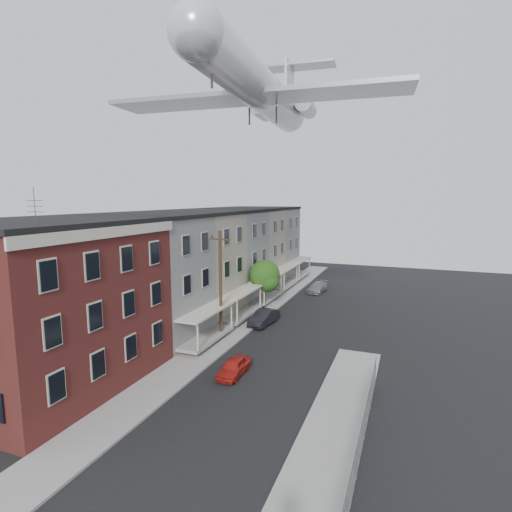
{
  "coord_description": "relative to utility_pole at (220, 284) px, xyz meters",
  "views": [
    {
      "loc": [
        8.55,
        -10.54,
        11.58
      ],
      "look_at": [
        0.62,
        9.94,
        8.38
      ],
      "focal_mm": 28.0,
      "sensor_mm": 36.0,
      "label": 1
    }
  ],
  "objects": [
    {
      "name": "row_house_e",
      "position": [
        -6.36,
        26.5,
        0.45
      ],
      "size": [
        11.98,
        7.0,
        10.3
      ],
      "color": "slate",
      "rests_on": "ground"
    },
    {
      "name": "utility_pole",
      "position": [
        0.0,
        0.0,
        0.0
      ],
      "size": [
        1.8,
        0.26,
        9.0
      ],
      "color": "black",
      "rests_on": "ground"
    },
    {
      "name": "row_house_a",
      "position": [
        -6.36,
        -1.5,
        0.45
      ],
      "size": [
        11.98,
        7.0,
        10.3
      ],
      "color": "slate",
      "rests_on": "ground"
    },
    {
      "name": "row_house_d",
      "position": [
        -6.36,
        19.5,
        0.45
      ],
      "size": [
        11.98,
        7.0,
        10.3
      ],
      "color": "gray",
      "rests_on": "ground"
    },
    {
      "name": "car_near",
      "position": [
        3.8,
        -5.86,
        -4.11
      ],
      "size": [
        1.35,
        3.34,
        1.14
      ],
      "primitive_type": "imported",
      "rotation": [
        0.0,
        0.0,
        0.0
      ],
      "color": "red",
      "rests_on": "ground"
    },
    {
      "name": "street_tree",
      "position": [
        0.33,
        9.92,
        -1.22
      ],
      "size": [
        3.22,
        3.2,
        5.2
      ],
      "color": "black",
      "rests_on": "ground"
    },
    {
      "name": "airplane",
      "position": [
        1.92,
        4.33,
        15.82
      ],
      "size": [
        24.27,
        27.71,
        8.01
      ],
      "color": "silver",
      "rests_on": "ground"
    },
    {
      "name": "car_mid",
      "position": [
        2.0,
        4.85,
        -4.0
      ],
      "size": [
        1.86,
        4.25,
        1.36
      ],
      "primitive_type": "imported",
      "rotation": [
        0.0,
        0.0,
        -0.11
      ],
      "color": "black",
      "rests_on": "ground"
    },
    {
      "name": "row_house_c",
      "position": [
        -6.36,
        12.5,
        0.45
      ],
      "size": [
        11.98,
        7.0,
        10.3
      ],
      "color": "slate",
      "rests_on": "ground"
    },
    {
      "name": "sidewalk_left",
      "position": [
        0.1,
        6.0,
        -4.61
      ],
      "size": [
        3.0,
        62.0,
        0.12
      ],
      "primitive_type": "cube",
      "color": "gray",
      "rests_on": "ground"
    },
    {
      "name": "chainlink_fence",
      "position": [
        12.6,
        -13.0,
        -3.68
      ],
      "size": [
        0.06,
        18.06,
        1.9
      ],
      "color": "gray",
      "rests_on": "ground"
    },
    {
      "name": "curb_left",
      "position": [
        1.55,
        6.0,
        -4.6
      ],
      "size": [
        0.15,
        62.0,
        0.14
      ],
      "primitive_type": "cube",
      "color": "gray",
      "rests_on": "ground"
    },
    {
      "name": "row_house_b",
      "position": [
        -6.36,
        5.5,
        0.45
      ],
      "size": [
        11.98,
        7.0,
        10.3
      ],
      "color": "gray",
      "rests_on": "ground"
    },
    {
      "name": "car_far",
      "position": [
        3.8,
        19.36,
        -4.07
      ],
      "size": [
        2.16,
        4.34,
        1.21
      ],
      "primitive_type": "imported",
      "rotation": [
        0.0,
        0.0,
        -0.11
      ],
      "color": "slate",
      "rests_on": "ground"
    },
    {
      "name": "curb_right",
      "position": [
        9.65,
        -12.0,
        -4.6
      ],
      "size": [
        0.15,
        26.0,
        0.14
      ],
      "primitive_type": "cube",
      "color": "gray",
      "rests_on": "ground"
    },
    {
      "name": "sidewalk_right",
      "position": [
        11.1,
        -12.0,
        -4.61
      ],
      "size": [
        3.0,
        26.0,
        0.12
      ],
      "primitive_type": "cube",
      "color": "gray",
      "rests_on": "ground"
    },
    {
      "name": "corner_building",
      "position": [
        -6.4,
        -11.0,
        0.49
      ],
      "size": [
        10.31,
        12.3,
        12.15
      ],
      "color": "#331210",
      "rests_on": "ground"
    }
  ]
}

